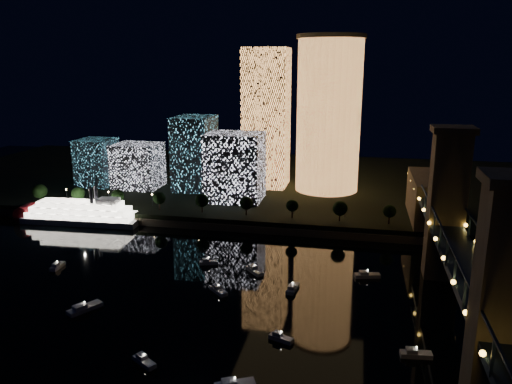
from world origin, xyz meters
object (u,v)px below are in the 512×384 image
at_px(tower_rectangular, 266,118).
at_px(riverboat, 76,213).
at_px(truss_bridge, 474,291).
at_px(tower_cylindrical, 329,114).

xyz_separation_m(tower_rectangular, riverboat, (-73.29, -67.27, -36.48)).
distance_m(tower_rectangular, riverboat, 105.96).
bearing_deg(truss_bridge, tower_cylindrical, 107.92).
height_order(tower_cylindrical, riverboat, tower_cylindrical).
bearing_deg(riverboat, tower_cylindrical, 31.04).
distance_m(tower_rectangular, truss_bridge, 162.40).
relative_size(tower_cylindrical, tower_rectangular, 1.08).
distance_m(tower_cylindrical, truss_bridge, 146.94).
bearing_deg(tower_rectangular, riverboat, -137.45).
distance_m(tower_cylindrical, riverboat, 129.71).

